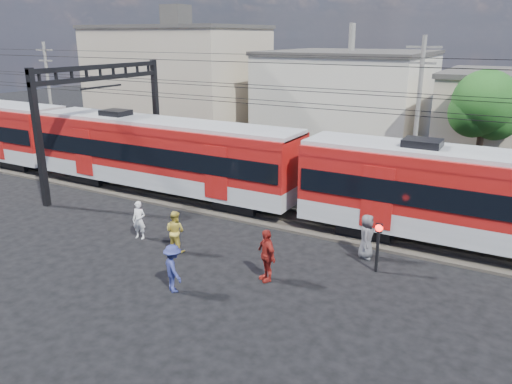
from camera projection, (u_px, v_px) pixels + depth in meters
ground at (151, 276)px, 18.44m from camera, size 120.00×120.00×0.00m
track_bed at (256, 211)px, 25.07m from camera, size 70.00×3.40×0.12m
rail_near at (249, 213)px, 24.41m from camera, size 70.00×0.12×0.12m
rail_far at (263, 204)px, 25.66m from camera, size 70.00×0.12×0.12m
commuter_train at (165, 153)px, 27.01m from camera, size 50.30×3.08×4.17m
catenary at (120, 99)px, 27.58m from camera, size 70.00×9.30×7.52m
building_west at (179, 79)px, 44.93m from camera, size 14.28×10.20×9.30m
building_midwest at (349, 97)px, 40.72m from camera, size 12.24×12.24×7.30m
utility_pole_mid at (418, 112)px, 26.74m from camera, size 1.80×0.24×8.50m
utility_pole_west at (49, 91)px, 39.06m from camera, size 1.80×0.24×8.00m
tree_near at (488, 107)px, 27.78m from camera, size 3.82×3.64×6.72m
pedestrian_a at (139, 220)px, 21.60m from camera, size 0.67×0.50×1.68m
pedestrian_b at (175, 231)px, 20.31m from camera, size 0.85×0.67×1.73m
pedestrian_c at (173, 268)px, 17.10m from camera, size 1.28×1.12×1.71m
pedestrian_d at (266, 255)px, 17.84m from camera, size 1.22×1.04×1.96m
pedestrian_e at (367, 237)px, 19.66m from camera, size 0.71×0.97×1.82m
crossing_signal at (378, 238)px, 18.35m from camera, size 0.28×0.28×1.94m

